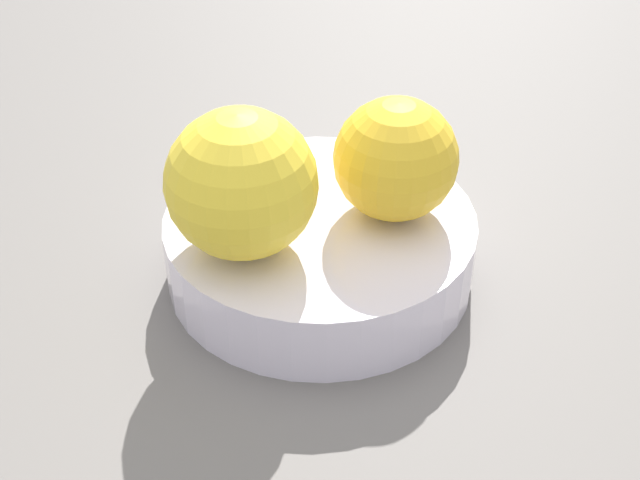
% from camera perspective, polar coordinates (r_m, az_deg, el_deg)
% --- Properties ---
extents(ground_plane, '(1.10, 1.10, 0.02)m').
position_cam_1_polar(ground_plane, '(0.53, -0.00, -3.03)').
color(ground_plane, '#66605B').
extents(fruit_bowl, '(0.18, 0.18, 0.04)m').
position_cam_1_polar(fruit_bowl, '(0.51, -0.00, -0.47)').
color(fruit_bowl, silver).
rests_on(fruit_bowl, ground_plane).
extents(orange_in_bowl_0, '(0.08, 0.08, 0.08)m').
position_cam_1_polar(orange_in_bowl_0, '(0.46, -5.20, 3.72)').
color(orange_in_bowl_0, yellow).
rests_on(orange_in_bowl_0, fruit_bowl).
extents(orange_in_bowl_1, '(0.07, 0.07, 0.07)m').
position_cam_1_polar(orange_in_bowl_1, '(0.49, 5.01, 5.33)').
color(orange_in_bowl_1, yellow).
rests_on(orange_in_bowl_1, fruit_bowl).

